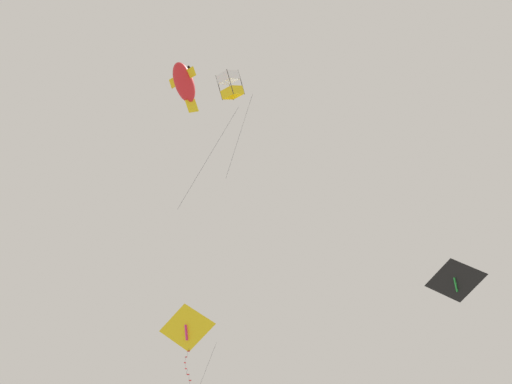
{
  "coord_description": "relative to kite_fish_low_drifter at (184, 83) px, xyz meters",
  "views": [
    {
      "loc": [
        -1.91,
        30.23,
        12.82
      ],
      "look_at": [
        2.83,
        -1.98,
        25.73
      ],
      "focal_mm": 45.3,
      "sensor_mm": 36.0,
      "label": 1
    }
  ],
  "objects": [
    {
      "name": "kite_delta_far_centre",
      "position": [
        -12.78,
        -2.73,
        -10.17
      ],
      "size": [
        2.09,
        1.64,
        1.46
      ],
      "rotation": [
        0.21,
        0.0,
        2.52
      ],
      "color": "black"
    },
    {
      "name": "kite_fish_low_drifter",
      "position": [
        0.0,
        0.0,
        0.0
      ],
      "size": [
        3.7,
        2.84,
        8.76
      ],
      "rotation": [
        0.49,
        0.0,
        2.53
      ],
      "color": "red"
    },
    {
      "name": "kite_box_highest",
      "position": [
        -1.34,
        -5.53,
        3.02
      ],
      "size": [
        2.24,
        1.9,
        7.52
      ],
      "rotation": [
        0.38,
        0.0,
        2.5
      ],
      "color": "white"
    },
    {
      "name": "kite_delta_mid_left",
      "position": [
        1.7,
        -9.31,
        -10.92
      ],
      "size": [
        3.4,
        2.6,
        9.6
      ],
      "rotation": [
        0.19,
        0.0,
        2.68
      ],
      "color": "yellow"
    }
  ]
}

